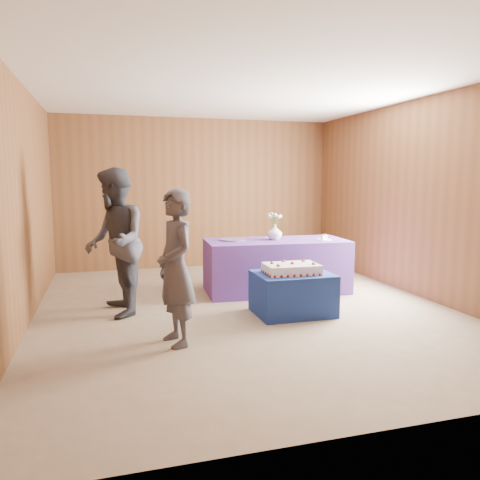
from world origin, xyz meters
name	(u,v)px	position (x,y,z in m)	size (l,w,h in m)	color
ground	(244,308)	(0.00, 0.00, 0.00)	(6.00, 6.00, 0.00)	gray
room_shell	(245,163)	(0.00, 0.00, 1.80)	(5.04, 6.04, 2.72)	brown
cake_table	(293,293)	(0.49, -0.37, 0.25)	(0.90, 0.70, 0.50)	navy
serving_table	(276,266)	(0.70, 0.75, 0.38)	(2.00, 0.90, 0.75)	#66338E
sheet_cake	(291,269)	(0.47, -0.39, 0.56)	(0.68, 0.48, 0.15)	white
vase	(275,232)	(0.69, 0.78, 0.86)	(0.21, 0.21, 0.22)	silver
flower_spray	(275,215)	(0.69, 0.78, 1.10)	(0.21, 0.20, 0.16)	#2D702C
platter	(233,240)	(0.09, 0.88, 0.76)	(0.37, 0.37, 0.02)	#6C4E9D
plate	(324,240)	(1.34, 0.54, 0.76)	(0.22, 0.22, 0.01)	white
cake_slice	(324,237)	(1.34, 0.54, 0.80)	(0.09, 0.08, 0.09)	white
knife	(329,241)	(1.37, 0.42, 0.75)	(0.26, 0.02, 0.00)	silver
guest_left	(176,268)	(-1.00, -1.02, 0.76)	(0.56, 0.37, 1.53)	#3D3D48
guest_right	(115,242)	(-1.54, 0.17, 0.88)	(0.85, 0.66, 1.75)	#363741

